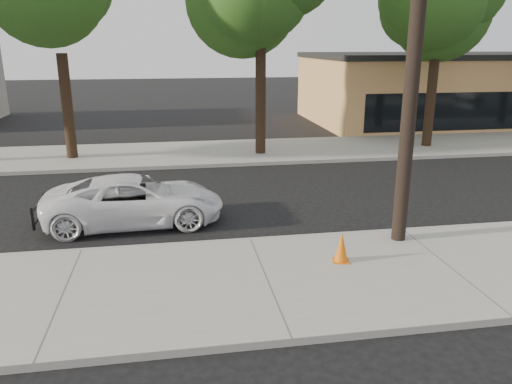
% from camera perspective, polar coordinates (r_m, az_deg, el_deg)
% --- Properties ---
extents(ground, '(120.00, 120.00, 0.00)m').
position_cam_1_polar(ground, '(14.35, -1.95, -2.81)').
color(ground, black).
rests_on(ground, ground).
extents(near_sidewalk, '(90.00, 4.40, 0.15)m').
position_cam_1_polar(near_sidewalk, '(10.41, 1.24, -10.22)').
color(near_sidewalk, gray).
rests_on(near_sidewalk, ground).
extents(far_sidewalk, '(90.00, 5.00, 0.15)m').
position_cam_1_polar(far_sidewalk, '(22.48, -4.84, 4.51)').
color(far_sidewalk, gray).
rests_on(far_sidewalk, ground).
extents(curb_near, '(90.00, 0.12, 0.16)m').
position_cam_1_polar(curb_near, '(12.38, -0.66, -5.68)').
color(curb_near, '#9E9B93').
rests_on(curb_near, ground).
extents(building_main, '(18.00, 10.00, 4.00)m').
position_cam_1_polar(building_main, '(34.47, 21.94, 10.85)').
color(building_main, tan).
rests_on(building_main, ground).
extents(utility_pole, '(1.40, 0.34, 9.00)m').
position_cam_1_polar(utility_pole, '(11.98, 17.69, 15.52)').
color(utility_pole, black).
rests_on(utility_pole, near_sidewalk).
extents(tree_b, '(4.34, 4.20, 8.45)m').
position_cam_1_polar(tree_b, '(21.90, -21.41, 19.17)').
color(tree_b, black).
rests_on(tree_b, far_sidewalk).
extents(tree_d, '(4.50, 4.35, 8.75)m').
position_cam_1_polar(tree_d, '(24.54, 20.88, 19.33)').
color(tree_d, black).
rests_on(tree_d, far_sidewalk).
extents(police_cruiser, '(4.89, 2.43, 1.33)m').
position_cam_1_polar(police_cruiser, '(14.00, -13.67, -0.92)').
color(police_cruiser, white).
rests_on(police_cruiser, ground).
extents(traffic_cone, '(0.43, 0.43, 0.68)m').
position_cam_1_polar(traffic_cone, '(11.16, 9.74, -6.26)').
color(traffic_cone, '#DE620B').
rests_on(traffic_cone, near_sidewalk).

